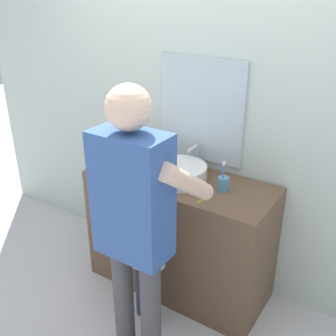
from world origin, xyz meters
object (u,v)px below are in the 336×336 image
(soap_bottle, at_px, (135,158))
(child_toddler, at_px, (147,249))
(toothbrush_cup, at_px, (223,184))
(adult_parent, at_px, (135,213))

(soap_bottle, distance_m, child_toddler, 0.68)
(toothbrush_cup, bearing_deg, soap_bottle, -179.12)
(toothbrush_cup, relative_size, child_toddler, 0.22)
(soap_bottle, distance_m, adult_parent, 0.86)
(child_toddler, bearing_deg, soap_bottle, 133.91)
(soap_bottle, xyz_separation_m, adult_parent, (0.52, -0.68, 0.06))
(toothbrush_cup, height_order, soap_bottle, toothbrush_cup)
(adult_parent, bearing_deg, toothbrush_cup, 75.52)
(child_toddler, distance_m, adult_parent, 0.55)
(toothbrush_cup, relative_size, soap_bottle, 1.25)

